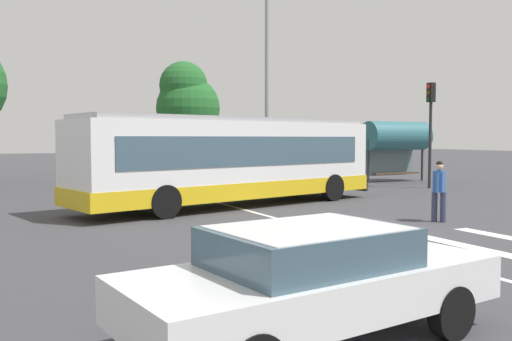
# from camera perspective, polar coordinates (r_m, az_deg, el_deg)

# --- Properties ---
(ground_plane) EXTENTS (160.00, 160.00, 0.00)m
(ground_plane) POSITION_cam_1_polar(r_m,az_deg,el_deg) (14.34, 8.82, -6.14)
(ground_plane) COLOR #3D3D42
(city_transit_bus) EXTENTS (11.84, 5.17, 3.06)m
(city_transit_bus) POSITION_cam_1_polar(r_m,az_deg,el_deg) (19.16, -2.42, 1.06)
(city_transit_bus) COLOR black
(city_transit_bus) RESTS_ON ground_plane
(pedestrian_crossing_street) EXTENTS (0.51, 0.43, 1.72)m
(pedestrian_crossing_street) POSITION_cam_1_polar(r_m,az_deg,el_deg) (16.32, 18.36, -1.69)
(pedestrian_crossing_street) COLOR #333856
(pedestrian_crossing_street) RESTS_ON ground_plane
(foreground_sedan) EXTENTS (4.69, 2.36, 1.35)m
(foreground_sedan) POSITION_cam_1_polar(r_m,az_deg,el_deg) (6.49, 5.82, -10.84)
(foreground_sedan) COLOR black
(foreground_sedan) RESTS_ON ground_plane
(parked_car_champagne) EXTENTS (1.95, 4.54, 1.35)m
(parked_car_champagne) POSITION_cam_1_polar(r_m,az_deg,el_deg) (28.58, -14.35, 0.07)
(parked_car_champagne) COLOR black
(parked_car_champagne) RESTS_ON ground_plane
(parked_car_blue) EXTENTS (2.00, 4.57, 1.35)m
(parked_car_blue) POSITION_cam_1_polar(r_m,az_deg,el_deg) (29.44, -8.77, 0.23)
(parked_car_blue) COLOR black
(parked_car_blue) RESTS_ON ground_plane
(parked_car_teal) EXTENTS (2.01, 4.57, 1.35)m
(parked_car_teal) POSITION_cam_1_polar(r_m,az_deg,el_deg) (30.62, -4.30, 0.38)
(parked_car_teal) COLOR black
(parked_car_teal) RESTS_ON ground_plane
(traffic_light_far_corner) EXTENTS (0.33, 0.32, 4.94)m
(traffic_light_far_corner) POSITION_cam_1_polar(r_m,az_deg,el_deg) (27.20, 17.56, 5.19)
(traffic_light_far_corner) COLOR #28282B
(traffic_light_far_corner) RESTS_ON ground_plane
(bus_stop_shelter) EXTENTS (3.85, 1.54, 3.25)m
(bus_stop_shelter) POSITION_cam_1_polar(r_m,az_deg,el_deg) (30.82, 14.26, 3.37)
(bus_stop_shelter) COLOR #28282B
(bus_stop_shelter) RESTS_ON ground_plane
(twin_arm_street_lamp) EXTENTS (4.33, 0.32, 9.22)m
(twin_arm_street_lamp) POSITION_cam_1_polar(r_m,az_deg,el_deg) (25.20, 1.15, 10.86)
(twin_arm_street_lamp) COLOR #939399
(twin_arm_street_lamp) RESTS_ON ground_plane
(background_tree_right) EXTENTS (3.91, 3.91, 7.02)m
(background_tree_right) POSITION_cam_1_polar(r_m,az_deg,el_deg) (34.28, -7.15, 7.05)
(background_tree_right) COLOR brown
(background_tree_right) RESTS_ON ground_plane
(crosswalk_painted_stripes) EXTENTS (7.25, 3.35, 0.01)m
(crosswalk_painted_stripes) POSITION_cam_1_polar(r_m,az_deg,el_deg) (11.88, 14.94, -8.18)
(crosswalk_painted_stripes) COLOR silver
(crosswalk_painted_stripes) RESTS_ON ground_plane
(lane_center_line) EXTENTS (0.16, 24.00, 0.01)m
(lane_center_line) POSITION_cam_1_polar(r_m,az_deg,el_deg) (15.75, 3.20, -5.24)
(lane_center_line) COLOR silver
(lane_center_line) RESTS_ON ground_plane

